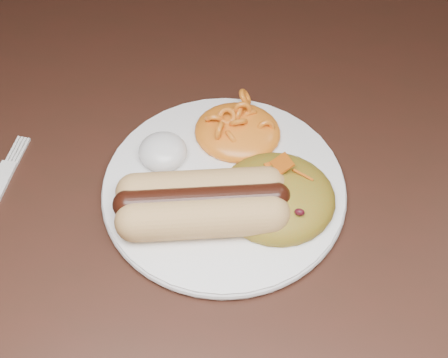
# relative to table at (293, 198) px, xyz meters

# --- Properties ---
(table) EXTENTS (1.60, 0.90, 0.75)m
(table) POSITION_rel_table_xyz_m (0.00, 0.00, 0.00)
(table) COLOR black
(table) RESTS_ON floor
(plate) EXTENTS (0.27, 0.27, 0.01)m
(plate) POSITION_rel_table_xyz_m (-0.06, -0.08, 0.10)
(plate) COLOR white
(plate) RESTS_ON table
(hotdog) EXTENTS (0.13, 0.10, 0.04)m
(hotdog) POSITION_rel_table_xyz_m (-0.07, -0.11, 0.12)
(hotdog) COLOR tan
(hotdog) RESTS_ON plate
(mac_and_cheese) EXTENTS (0.10, 0.09, 0.03)m
(mac_and_cheese) POSITION_rel_table_xyz_m (-0.06, -0.01, 0.12)
(mac_and_cheese) COLOR orange
(mac_and_cheese) RESTS_ON plate
(sour_cream) EXTENTS (0.06, 0.06, 0.03)m
(sour_cream) POSITION_rel_table_xyz_m (-0.12, -0.05, 0.12)
(sour_cream) COLOR white
(sour_cream) RESTS_ON plate
(taco_salad) EXTENTS (0.11, 0.10, 0.05)m
(taco_salad) POSITION_rel_table_xyz_m (-0.01, -0.08, 0.12)
(taco_salad) COLOR #AD4507
(taco_salad) RESTS_ON plate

